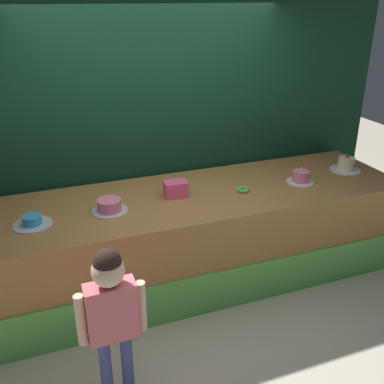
# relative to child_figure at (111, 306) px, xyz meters

# --- Properties ---
(ground_plane) EXTENTS (12.00, 12.00, 0.00)m
(ground_plane) POSITION_rel_child_figure_xyz_m (0.84, 0.60, -0.76)
(ground_plane) COLOR #BCB29E
(stage_platform) EXTENTS (4.39, 1.15, 0.89)m
(stage_platform) POSITION_rel_child_figure_xyz_m (0.84, 1.16, -0.31)
(stage_platform) COLOR #9E6B38
(stage_platform) RESTS_ON ground_plane
(curtain_backdrop) EXTENTS (5.03, 0.08, 2.68)m
(curtain_backdrop) POSITION_rel_child_figure_xyz_m (0.84, 1.83, 0.58)
(curtain_backdrop) COLOR #113823
(curtain_backdrop) RESTS_ON ground_plane
(child_figure) EXTENTS (0.45, 0.21, 1.18)m
(child_figure) POSITION_rel_child_figure_xyz_m (0.00, 0.00, 0.00)
(child_figure) COLOR #3F4C8C
(child_figure) RESTS_ON ground_plane
(pink_box) EXTENTS (0.21, 0.16, 0.14)m
(pink_box) POSITION_rel_child_figure_xyz_m (0.84, 1.18, 0.21)
(pink_box) COLOR #F05381
(pink_box) RESTS_ON stage_platform
(donut) EXTENTS (0.12, 0.12, 0.03)m
(donut) POSITION_rel_child_figure_xyz_m (1.46, 1.06, 0.15)
(donut) COLOR #59B259
(donut) RESTS_ON stage_platform
(cake_left) EXTENTS (0.31, 0.31, 0.08)m
(cake_left) POSITION_rel_child_figure_xyz_m (-0.41, 1.05, 0.17)
(cake_left) COLOR silver
(cake_left) RESTS_ON stage_platform
(cake_center) EXTENTS (0.31, 0.31, 0.11)m
(cake_center) POSITION_rel_child_figure_xyz_m (0.21, 1.08, 0.18)
(cake_center) COLOR silver
(cake_center) RESTS_ON stage_platform
(cake_right) EXTENTS (0.27, 0.27, 0.17)m
(cake_right) POSITION_rel_child_figure_xyz_m (2.08, 1.05, 0.19)
(cake_right) COLOR silver
(cake_right) RESTS_ON stage_platform
(cake_far_right) EXTENTS (0.32, 0.32, 0.18)m
(cake_far_right) POSITION_rel_child_figure_xyz_m (2.70, 1.16, 0.20)
(cake_far_right) COLOR silver
(cake_far_right) RESTS_ON stage_platform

